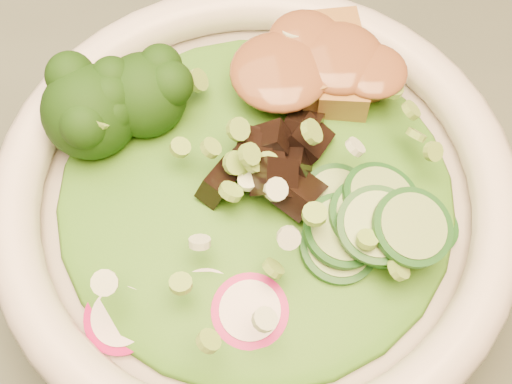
{
  "coord_description": "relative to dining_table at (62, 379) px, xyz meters",
  "views": [
    {
      "loc": [
        0.14,
        -0.14,
        1.18
      ],
      "look_at": [
        0.15,
        0.05,
        0.82
      ],
      "focal_mm": 50.0,
      "sensor_mm": 36.0,
      "label": 1
    }
  ],
  "objects": [
    {
      "name": "dining_table",
      "position": [
        0.0,
        0.0,
        0.0
      ],
      "size": [
        1.2,
        0.8,
        0.75
      ],
      "color": "black",
      "rests_on": "ground"
    },
    {
      "name": "salad_bowl",
      "position": [
        0.15,
        0.05,
        0.16
      ],
      "size": [
        0.31,
        0.31,
        0.08
      ],
      "rotation": [
        0.0,
        0.0,
        -0.27
      ],
      "color": "silver",
      "rests_on": "dining_table"
    },
    {
      "name": "lettuce_bed",
      "position": [
        0.15,
        0.05,
        0.18
      ],
      "size": [
        0.23,
        0.23,
        0.03
      ],
      "primitive_type": "ellipsoid",
      "color": "#2A6415",
      "rests_on": "salad_bowl"
    },
    {
      "name": "broccoli_florets",
      "position": [
        0.09,
        0.08,
        0.2
      ],
      "size": [
        0.11,
        0.1,
        0.05
      ],
      "primitive_type": null,
      "rotation": [
        0.0,
        0.0,
        -0.27
      ],
      "color": "black",
      "rests_on": "salad_bowl"
    },
    {
      "name": "radish_slices",
      "position": [
        0.12,
        -0.02,
        0.19
      ],
      "size": [
        0.13,
        0.08,
        0.02
      ],
      "primitive_type": null,
      "rotation": [
        0.0,
        0.0,
        -0.27
      ],
      "color": "#AD0D55",
      "rests_on": "salad_bowl"
    },
    {
      "name": "cucumber_slices",
      "position": [
        0.22,
        0.02,
        0.2
      ],
      "size": [
        0.1,
        0.1,
        0.04
      ],
      "primitive_type": null,
      "rotation": [
        0.0,
        0.0,
        -0.27
      ],
      "color": "#94B765",
      "rests_on": "salad_bowl"
    },
    {
      "name": "mushroom_heap",
      "position": [
        0.16,
        0.06,
        0.2
      ],
      "size": [
        0.1,
        0.1,
        0.05
      ],
      "primitive_type": null,
      "rotation": [
        0.0,
        0.0,
        -0.27
      ],
      "color": "black",
      "rests_on": "salad_bowl"
    },
    {
      "name": "tofu_cubes",
      "position": [
        0.19,
        0.11,
        0.2
      ],
      "size": [
        0.12,
        0.09,
        0.04
      ],
      "primitive_type": null,
      "rotation": [
        0.0,
        0.0,
        -0.27
      ],
      "color": "olive",
      "rests_on": "salad_bowl"
    },
    {
      "name": "peanut_sauce",
      "position": [
        0.19,
        0.11,
        0.21
      ],
      "size": [
        0.08,
        0.06,
        0.02
      ],
      "primitive_type": "ellipsoid",
      "color": "brown",
      "rests_on": "tofu_cubes"
    },
    {
      "name": "scallion_garnish",
      "position": [
        0.15,
        0.05,
        0.21
      ],
      "size": [
        0.22,
        0.22,
        0.03
      ],
      "primitive_type": null,
      "color": "#78AB3C",
      "rests_on": "salad_bowl"
    }
  ]
}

